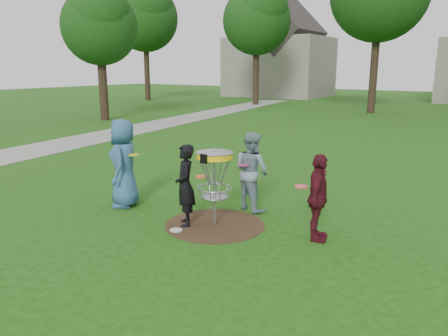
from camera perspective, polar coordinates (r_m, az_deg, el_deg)
The scene contains 11 objects.
ground at distance 7.95m, azimuth -1.19°, elevation -7.45°, with size 100.00×100.00×0.00m, color #19470F.
dirt_patch at distance 7.95m, azimuth -1.19°, elevation -7.43°, with size 1.80×1.80×0.01m, color #47331E.
concrete_path at distance 20.24m, azimuth -11.90°, elevation 4.90°, with size 2.20×40.00×0.02m, color #9E9E99.
player_blue at distance 9.02m, azimuth -12.95°, elevation 0.62°, with size 0.87×0.57×1.78m, color #305A85.
player_black at distance 7.77m, azimuth -5.08°, elevation -2.29°, with size 0.54×0.35×1.47m, color black.
player_grey at distance 8.60m, azimuth 3.64°, elevation -0.42°, with size 0.76×0.59×1.57m, color gray.
player_maroon at distance 7.23m, azimuth 12.16°, elevation -3.83°, with size 0.84×0.35×1.44m, color #4F121C.
disc_on_grass at distance 7.72m, azimuth -6.29°, elevation -8.08°, with size 0.22×0.22×0.02m, color silver.
disc_golf_basket at distance 7.65m, azimuth -1.23°, elevation -0.28°, with size 0.66×0.67×1.38m.
held_discs at distance 7.93m, azimuth -1.01°, elevation -0.23°, with size 3.63×1.21×0.23m.
tree_row at distance 27.29m, azimuth 26.50°, elevation 18.97°, with size 51.20×17.42×9.90m.
Camera 1 is at (4.21, -6.14, 2.78)m, focal length 35.00 mm.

